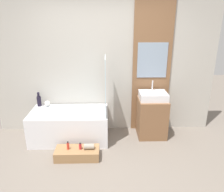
{
  "coord_description": "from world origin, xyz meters",
  "views": [
    {
      "loc": [
        0.04,
        -2.48,
        2.11
      ],
      "look_at": [
        0.12,
        0.69,
        1.0
      ],
      "focal_mm": 35.0,
      "sensor_mm": 36.0,
      "label": 1
    }
  ],
  "objects": [
    {
      "name": "wall_tiled_back",
      "position": [
        0.0,
        1.58,
        1.3
      ],
      "size": [
        4.2,
        0.06,
        2.6
      ],
      "primitive_type": "cube",
      "color": "#B7B2A8",
      "rests_on": "ground_plane"
    },
    {
      "name": "glass_shower_screen",
      "position": [
        0.02,
        1.09,
        1.05
      ],
      "size": [
        0.01,
        0.58,
        0.99
      ],
      "primitive_type": "cube",
      "color": "silver",
      "rests_on": "bathtub"
    },
    {
      "name": "bottle_soap_secondary",
      "position": [
        -0.39,
        0.54,
        0.21
      ],
      "size": [
        0.04,
        0.04,
        0.11
      ],
      "color": "red",
      "rests_on": "wooden_step_bench"
    },
    {
      "name": "bathtub",
      "position": [
        -0.64,
        1.16,
        0.28
      ],
      "size": [
        1.39,
        0.75,
        0.55
      ],
      "color": "white",
      "rests_on": "ground_plane"
    },
    {
      "name": "sink",
      "position": [
        0.89,
        1.26,
        0.8
      ],
      "size": [
        0.5,
        0.4,
        0.33
      ],
      "color": "white",
      "rests_on": "vanity_cabinet"
    },
    {
      "name": "bottle_soap_primary",
      "position": [
        -0.58,
        0.54,
        0.22
      ],
      "size": [
        0.04,
        0.04,
        0.14
      ],
      "color": "red",
      "rests_on": "wooden_step_bench"
    },
    {
      "name": "vase_tall_dark",
      "position": [
        -1.25,
        1.44,
        0.66
      ],
      "size": [
        0.08,
        0.08,
        0.27
      ],
      "color": "black",
      "rests_on": "bathtub"
    },
    {
      "name": "wall_wood_accent",
      "position": [
        0.89,
        1.53,
        1.31
      ],
      "size": [
        0.71,
        0.04,
        2.6
      ],
      "color": "brown",
      "rests_on": "ground_plane"
    },
    {
      "name": "vanity_cabinet",
      "position": [
        0.89,
        1.26,
        0.37
      ],
      "size": [
        0.52,
        0.51,
        0.73
      ],
      "primitive_type": "cube",
      "color": "brown",
      "rests_on": "ground_plane"
    },
    {
      "name": "wooden_step_bench",
      "position": [
        -0.44,
        0.54,
        0.08
      ],
      "size": [
        0.7,
        0.32,
        0.16
      ],
      "primitive_type": "cube",
      "color": "#997047",
      "rests_on": "ground_plane"
    },
    {
      "name": "vase_round_light",
      "position": [
        -1.09,
        1.43,
        0.6
      ],
      "size": [
        0.1,
        0.1,
        0.1
      ],
      "primitive_type": "sphere",
      "color": "silver",
      "rests_on": "bathtub"
    },
    {
      "name": "towel_roll",
      "position": [
        -0.25,
        0.54,
        0.2
      ],
      "size": [
        0.16,
        0.09,
        0.09
      ],
      "primitive_type": "cylinder",
      "rotation": [
        0.0,
        1.57,
        0.0
      ],
      "color": "gray",
      "rests_on": "wooden_step_bench"
    },
    {
      "name": "ground_plane",
      "position": [
        0.0,
        0.0,
        0.0
      ],
      "size": [
        12.0,
        12.0,
        0.0
      ],
      "primitive_type": "plane",
      "color": "slate"
    }
  ]
}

